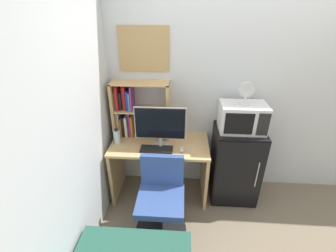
# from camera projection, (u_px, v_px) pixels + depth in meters

# --- Properties ---
(wall_back) EXTENTS (6.40, 0.04, 2.60)m
(wall_back) POSITION_uv_depth(u_px,v_px,m) (280.00, 93.00, 2.69)
(wall_back) COLOR silver
(wall_back) RESTS_ON ground_plane
(wall_left) EXTENTS (0.04, 4.40, 2.60)m
(wall_left) POSITION_uv_depth(u_px,v_px,m) (28.00, 176.00, 1.38)
(wall_left) COLOR silver
(wall_left) RESTS_ON ground_plane
(desk) EXTENTS (1.15, 0.60, 0.76)m
(desk) POSITION_uv_depth(u_px,v_px,m) (160.00, 160.00, 2.85)
(desk) COLOR tan
(desk) RESTS_ON ground_plane
(hutch_bookshelf) EXTENTS (0.67, 0.24, 0.68)m
(hutch_bookshelf) POSITION_uv_depth(u_px,v_px,m) (133.00, 109.00, 2.77)
(hutch_bookshelf) COLOR tan
(hutch_bookshelf) RESTS_ON desk
(monitor) EXTENTS (0.57, 0.20, 0.49)m
(monitor) POSITION_uv_depth(u_px,v_px,m) (160.00, 125.00, 2.55)
(monitor) COLOR #B7B7BC
(monitor) RESTS_ON desk
(keyboard) EXTENTS (0.36, 0.15, 0.02)m
(keyboard) POSITION_uv_depth(u_px,v_px,m) (157.00, 149.00, 2.61)
(keyboard) COLOR black
(keyboard) RESTS_ON desk
(computer_mouse) EXTENTS (0.06, 0.09, 0.03)m
(computer_mouse) POSITION_uv_depth(u_px,v_px,m) (182.00, 150.00, 2.59)
(computer_mouse) COLOR silver
(computer_mouse) RESTS_ON desk
(water_bottle) EXTENTS (0.08, 0.08, 0.19)m
(water_bottle) POSITION_uv_depth(u_px,v_px,m) (117.00, 137.00, 2.70)
(water_bottle) COLOR silver
(water_bottle) RESTS_ON desk
(mini_fridge) EXTENTS (0.55, 0.50, 0.95)m
(mini_fridge) POSITION_uv_depth(u_px,v_px,m) (235.00, 164.00, 2.85)
(mini_fridge) COLOR black
(mini_fridge) RESTS_ON ground_plane
(microwave) EXTENTS (0.50, 0.33, 0.31)m
(microwave) POSITION_uv_depth(u_px,v_px,m) (242.00, 118.00, 2.56)
(microwave) COLOR silver
(microwave) RESTS_ON mini_fridge
(desk_fan) EXTENTS (0.16, 0.11, 0.25)m
(desk_fan) POSITION_uv_depth(u_px,v_px,m) (246.00, 92.00, 2.42)
(desk_fan) COLOR silver
(desk_fan) RESTS_ON microwave
(desk_chair) EXTENTS (0.55, 0.55, 0.84)m
(desk_chair) POSITION_uv_depth(u_px,v_px,m) (161.00, 202.00, 2.44)
(desk_chair) COLOR black
(desk_chair) RESTS_ON ground_plane
(wall_corkboard) EXTENTS (0.56, 0.02, 0.48)m
(wall_corkboard) POSITION_uv_depth(u_px,v_px,m) (144.00, 49.00, 2.54)
(wall_corkboard) COLOR tan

